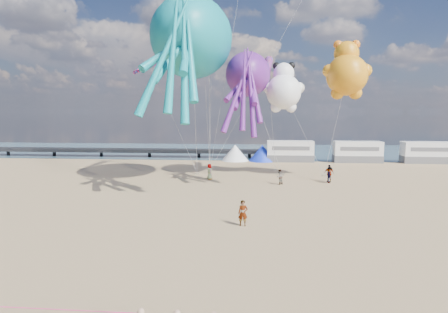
# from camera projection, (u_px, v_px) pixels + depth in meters

# --- Properties ---
(ground) EXTENTS (120.00, 120.00, 0.00)m
(ground) POSITION_uv_depth(u_px,v_px,m) (221.00, 263.00, 18.91)
(ground) COLOR tan
(ground) RESTS_ON ground
(water) EXTENTS (120.00, 120.00, 0.00)m
(water) POSITION_uv_depth(u_px,v_px,m) (251.00, 151.00, 73.32)
(water) COLOR #3A5E6E
(water) RESTS_ON ground
(pier) EXTENTS (60.00, 3.00, 0.50)m
(pier) POSITION_uv_depth(u_px,v_px,m) (78.00, 150.00, 64.95)
(pier) COLOR black
(pier) RESTS_ON ground
(motorhome_0) EXTENTS (6.60, 2.50, 3.00)m
(motorhome_0) POSITION_uv_depth(u_px,v_px,m) (290.00, 151.00, 57.76)
(motorhome_0) COLOR silver
(motorhome_0) RESTS_ON ground
(motorhome_1) EXTENTS (6.60, 2.50, 3.00)m
(motorhome_1) POSITION_uv_depth(u_px,v_px,m) (357.00, 152.00, 56.87)
(motorhome_1) COLOR silver
(motorhome_1) RESTS_ON ground
(motorhome_2) EXTENTS (6.60, 2.50, 3.00)m
(motorhome_2) POSITION_uv_depth(u_px,v_px,m) (427.00, 152.00, 55.98)
(motorhome_2) COLOR silver
(motorhome_2) RESTS_ON ground
(tent_white) EXTENTS (4.00, 4.00, 2.40)m
(tent_white) POSITION_uv_depth(u_px,v_px,m) (235.00, 153.00, 58.54)
(tent_white) COLOR white
(tent_white) RESTS_ON ground
(tent_blue) EXTENTS (4.00, 4.00, 2.40)m
(tent_blue) POSITION_uv_depth(u_px,v_px,m) (262.00, 153.00, 58.16)
(tent_blue) COLOR #1933CC
(tent_blue) RESTS_ON ground
(standing_person) EXTENTS (0.62, 0.42, 1.64)m
(standing_person) POSITION_uv_depth(u_px,v_px,m) (243.00, 213.00, 25.07)
(standing_person) COLOR tan
(standing_person) RESTS_ON ground
(beachgoer_0) EXTENTS (0.61, 0.71, 1.65)m
(beachgoer_0) POSITION_uv_depth(u_px,v_px,m) (210.00, 172.00, 42.52)
(beachgoer_0) COLOR #7F6659
(beachgoer_0) RESTS_ON ground
(beachgoer_1) EXTENTS (0.86, 0.86, 1.51)m
(beachgoer_1) POSITION_uv_depth(u_px,v_px,m) (279.00, 177.00, 39.46)
(beachgoer_1) COLOR #7F6659
(beachgoer_1) RESTS_ON ground
(beachgoer_2) EXTENTS (0.64, 0.81, 1.65)m
(beachgoer_2) POSITION_uv_depth(u_px,v_px,m) (330.00, 175.00, 40.21)
(beachgoer_2) COLOR #7F6659
(beachgoer_2) RESTS_ON ground
(beachgoer_3) EXTENTS (1.33, 1.13, 1.78)m
(beachgoer_3) POSITION_uv_depth(u_px,v_px,m) (329.00, 173.00, 40.82)
(beachgoer_3) COLOR #7F6659
(beachgoer_3) RESTS_ON ground
(sandbag_a) EXTENTS (0.50, 0.35, 0.22)m
(sandbag_a) POSITION_uv_depth(u_px,v_px,m) (197.00, 173.00, 45.93)
(sandbag_a) COLOR gray
(sandbag_a) RESTS_ON ground
(sandbag_b) EXTENTS (0.50, 0.35, 0.22)m
(sandbag_b) POSITION_uv_depth(u_px,v_px,m) (282.00, 174.00, 45.12)
(sandbag_b) COLOR gray
(sandbag_b) RESTS_ON ground
(sandbag_c) EXTENTS (0.50, 0.35, 0.22)m
(sandbag_c) POSITION_uv_depth(u_px,v_px,m) (324.00, 175.00, 44.48)
(sandbag_c) COLOR gray
(sandbag_c) RESTS_ON ground
(sandbag_d) EXTENTS (0.50, 0.35, 0.22)m
(sandbag_d) POSITION_uv_depth(u_px,v_px,m) (275.00, 170.00, 48.44)
(sandbag_d) COLOR gray
(sandbag_d) RESTS_ON ground
(sandbag_e) EXTENTS (0.50, 0.35, 0.22)m
(sandbag_e) POSITION_uv_depth(u_px,v_px,m) (210.00, 172.00, 47.36)
(sandbag_e) COLOR gray
(sandbag_e) RESTS_ON ground
(kite_octopus_teal) EXTENTS (8.61, 13.75, 14.59)m
(kite_octopus_teal) POSITION_uv_depth(u_px,v_px,m) (192.00, 38.00, 39.56)
(kite_octopus_teal) COLOR teal
(kite_octopus_purple) EXTENTS (5.15, 10.29, 11.37)m
(kite_octopus_purple) POSITION_uv_depth(u_px,v_px,m) (248.00, 74.00, 43.37)
(kite_octopus_purple) COLOR #621E7D
(kite_panda) EXTENTS (5.92, 5.76, 6.55)m
(kite_panda) POSITION_uv_depth(u_px,v_px,m) (284.00, 92.00, 43.74)
(kite_panda) COLOR white
(kite_teddy_orange) EXTENTS (5.42, 5.14, 7.28)m
(kite_teddy_orange) POSITION_uv_depth(u_px,v_px,m) (347.00, 75.00, 41.27)
(kite_teddy_orange) COLOR orange
(windsock_left) EXTENTS (2.80, 6.94, 6.89)m
(windsock_left) POSITION_uv_depth(u_px,v_px,m) (149.00, 65.00, 46.76)
(windsock_left) COLOR red
(windsock_mid) EXTENTS (1.26, 6.48, 6.44)m
(windsock_mid) POSITION_uv_depth(u_px,v_px,m) (268.00, 69.00, 45.35)
(windsock_mid) COLOR red
(windsock_right) EXTENTS (2.30, 5.70, 5.66)m
(windsock_right) POSITION_uv_depth(u_px,v_px,m) (204.00, 62.00, 42.65)
(windsock_right) COLOR red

